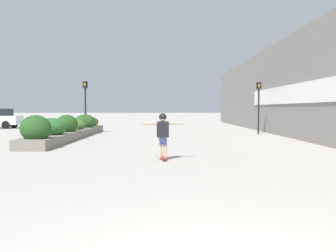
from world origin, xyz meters
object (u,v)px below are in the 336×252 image
Objects in this scene: skateboard at (163,158)px; traffic_light_right at (259,99)px; traffic_light_left at (85,98)px; skateboarder at (163,131)px.

skateboard is 0.23× the size of traffic_light_right.
skateboard is at bearing -67.88° from traffic_light_left.
skateboarder is 13.89m from traffic_light_right.
skateboarder is at bearing -116.58° from traffic_light_right.
traffic_light_left is (-5.13, 12.62, 2.29)m from skateboard.
traffic_light_left reaches higher than skateboard.
traffic_light_left is (-5.13, 12.62, 1.41)m from skateboarder.
traffic_light_right is at bearing 54.03° from skateboard.
traffic_light_left is 1.02× the size of traffic_light_right.
skateboarder is at bearing -67.88° from traffic_light_left.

